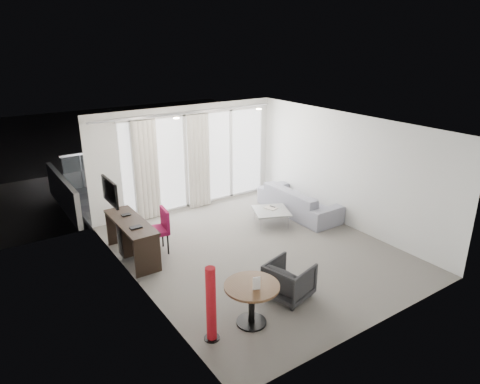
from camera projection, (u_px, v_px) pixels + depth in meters
floor at (256, 250)px, 8.85m from camera, size 5.00×6.00×0.00m
ceiling at (258, 126)px, 7.96m from camera, size 5.00×6.00×0.00m
wall_left at (136, 220)px, 7.09m from camera, size 0.00×6.00×2.60m
wall_right at (346, 170)px, 9.72m from camera, size 0.00×6.00×2.60m
wall_front at (382, 251)px, 6.07m from camera, size 5.00×0.00×2.60m
window_panel at (198, 160)px, 10.92m from camera, size 4.00×0.02×2.38m
window_frame at (198, 160)px, 10.91m from camera, size 4.10×0.06×2.44m
curtain_left at (147, 171)px, 10.03m from camera, size 0.60×0.20×2.38m
curtain_right at (199, 161)px, 10.77m from camera, size 0.60×0.20×2.38m
curtain_track at (188, 113)px, 10.21m from camera, size 4.80×0.04×0.04m
downlight_a at (176, 118)px, 8.74m from camera, size 0.12×0.12×0.02m
downlight_b at (259, 109)px, 9.84m from camera, size 0.12×0.12×0.02m
desk at (132, 239)px, 8.43m from camera, size 0.53×1.68×0.79m
tv at (110, 192)px, 8.23m from camera, size 0.05×0.80×0.50m
desk_chair at (156, 232)px, 8.62m from camera, size 0.56×0.54×0.92m
round_table at (252, 304)px, 6.49m from camera, size 0.92×0.92×0.67m
menu_card at (257, 287)px, 6.25m from camera, size 0.11×0.05×0.20m
red_lamp at (211, 304)px, 6.06m from camera, size 0.31×0.31×1.18m
tub_armchair at (289, 280)px, 7.16m from camera, size 0.86×0.85×0.64m
coffee_table at (271, 217)px, 10.02m from camera, size 1.03×1.03×0.35m
remote at (272, 207)px, 10.13m from camera, size 0.08×0.16×0.02m
magazine at (271, 208)px, 10.07m from camera, size 0.25×0.29×0.01m
sofa at (299, 201)px, 10.59m from camera, size 0.89×2.28×0.66m
terrace_slab at (174, 189)px, 12.54m from camera, size 5.60×3.00×0.12m
rattan_chair_a at (199, 167)px, 13.07m from camera, size 0.63×0.63×0.82m
rattan_chair_b at (203, 164)px, 13.31m from camera, size 0.76×0.76×0.85m
rattan_table at (210, 172)px, 13.04m from camera, size 0.69×0.69×0.53m
balustrade at (153, 160)px, 13.47m from camera, size 5.50×0.06×1.05m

